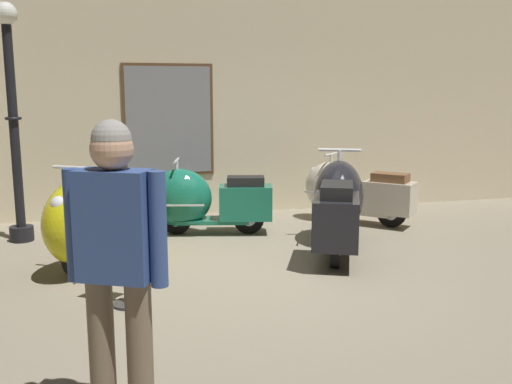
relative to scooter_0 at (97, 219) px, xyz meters
The scene contains 9 objects.
ground_plane 1.92m from the scooter_0, 26.43° to the right, with size 60.00×60.00×0.00m, color gray.
showroom_back_wall 3.06m from the scooter_0, 57.18° to the left, with size 18.00×0.63×3.32m.
scooter_0 is the anchor object (origin of this frame).
scooter_1 1.63m from the scooter_0, 41.42° to the left, with size 1.63×0.77×0.96m.
scooter_2 2.68m from the scooter_0, ahead, with size 1.20×1.91×1.13m.
scooter_3 3.56m from the scooter_0, 20.81° to the left, with size 1.42×1.40×0.95m.
lamppost 1.84m from the scooter_0, 127.21° to the left, with size 0.28×0.28×2.80m.
visitor_0 3.03m from the scooter_0, 85.56° to the right, with size 0.51×0.38×1.65m.
info_stanchion 1.26m from the scooter_0, 76.58° to the right, with size 0.39×0.37×1.02m.
Camera 1 is at (-1.38, -5.07, 1.79)m, focal length 39.51 mm.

